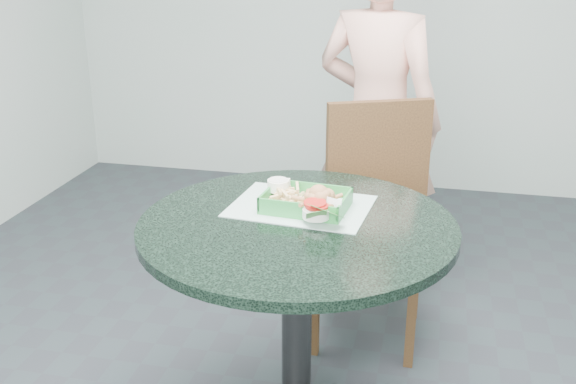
% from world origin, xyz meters
% --- Properties ---
extents(cafe_table, '(0.91, 0.91, 0.75)m').
position_xyz_m(cafe_table, '(0.00, 0.00, 0.58)').
color(cafe_table, '#262626').
rests_on(cafe_table, floor).
extents(dining_chair, '(0.43, 0.43, 0.93)m').
position_xyz_m(dining_chair, '(0.15, 0.76, 0.53)').
color(dining_chair, '#412514').
rests_on(dining_chair, floor).
extents(diner_person, '(0.69, 0.56, 1.62)m').
position_xyz_m(diner_person, '(0.11, 1.13, 0.81)').
color(diner_person, '#D79C89').
rests_on(diner_person, floor).
extents(placemat, '(0.43, 0.34, 0.00)m').
position_xyz_m(placemat, '(-0.01, 0.11, 0.75)').
color(placemat, '#98B6AC').
rests_on(placemat, cafe_table).
extents(food_basket, '(0.24, 0.18, 0.05)m').
position_xyz_m(food_basket, '(0.01, 0.10, 0.77)').
color(food_basket, '#2B8B3C').
rests_on(food_basket, placemat).
extents(crab_sandwich, '(0.13, 0.13, 0.07)m').
position_xyz_m(crab_sandwich, '(0.05, 0.07, 0.80)').
color(crab_sandwich, '#F7C170').
rests_on(crab_sandwich, food_basket).
extents(fries_pile, '(0.10, 0.11, 0.04)m').
position_xyz_m(fries_pile, '(-0.06, 0.09, 0.79)').
color(fries_pile, tan).
rests_on(fries_pile, food_basket).
extents(sauce_ramekin, '(0.07, 0.07, 0.04)m').
position_xyz_m(sauce_ramekin, '(-0.09, 0.14, 0.80)').
color(sauce_ramekin, white).
rests_on(sauce_ramekin, food_basket).
extents(garnish_cup, '(0.11, 0.11, 0.05)m').
position_xyz_m(garnish_cup, '(0.07, 0.00, 0.79)').
color(garnish_cup, silver).
rests_on(garnish_cup, food_basket).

